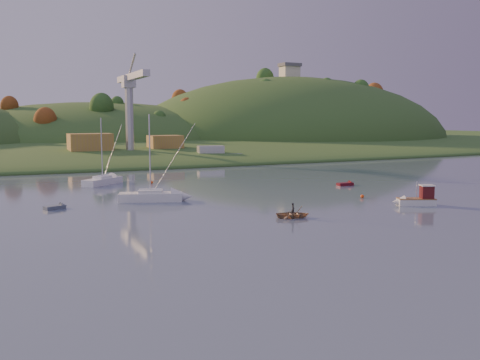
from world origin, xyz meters
name	(u,v)px	position (x,y,z in m)	size (l,w,h in m)	color
far_shore	(68,143)	(0.00, 230.00, 0.00)	(620.00, 220.00, 1.50)	#2C5220
shore_slope	(94,151)	(0.00, 165.00, 0.00)	(640.00, 150.00, 7.00)	#2C5220
hill_center	(99,145)	(10.00, 210.00, 0.00)	(140.00, 120.00, 36.00)	#2C5220
hill_right	(289,142)	(95.00, 195.00, 0.00)	(150.00, 130.00, 60.00)	#2C5220
hilltop_house	(290,70)	(95.00, 195.00, 33.40)	(9.00, 7.00, 6.45)	beige
hillside_trees	(84,148)	(0.00, 185.00, 0.00)	(280.00, 50.00, 32.00)	#19481A
wharf	(139,155)	(5.00, 122.00, 1.20)	(42.00, 16.00, 2.40)	slate
shed_west	(90,143)	(-8.00, 123.00, 4.80)	(11.00, 8.00, 4.80)	#A88238
shed_east	(165,142)	(13.00, 124.00, 4.40)	(9.00, 7.00, 4.00)	#A88238
dock_crane	(130,96)	(2.00, 118.39, 17.17)	(3.20, 28.00, 20.30)	#B7B7BC
fishing_boat	(413,199)	(17.53, 29.94, 0.79)	(5.80, 3.91, 3.56)	silver
sailboat_near	(103,180)	(-15.00, 69.09, 0.74)	(7.71, 7.32, 11.35)	white
sailboat_far	(151,196)	(-12.56, 47.75, 0.76)	(8.88, 5.18, 11.82)	silver
canoe	(293,214)	(-1.17, 29.03, 0.39)	(2.69, 3.77, 0.78)	#9E7A57
paddler	(293,211)	(-1.17, 29.03, 0.73)	(0.53, 0.35, 1.46)	black
red_tender	(348,184)	(22.43, 50.63, 0.24)	(3.41, 1.28, 1.14)	#520B15
grey_dinghy	(59,207)	(-24.64, 46.78, 0.23)	(3.20, 2.23, 1.12)	slate
work_vessel	(211,156)	(20.48, 108.00, 1.44)	(16.42, 8.00, 4.05)	slate
buoy_1	(362,196)	(15.49, 37.91, 0.25)	(0.50, 0.50, 0.50)	#EC460C
buoy_3	(152,182)	(-7.10, 66.78, 0.25)	(0.50, 0.50, 0.50)	#EC460C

